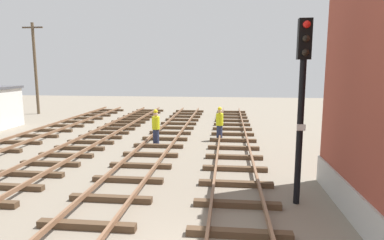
{
  "coord_description": "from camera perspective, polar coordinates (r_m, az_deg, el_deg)",
  "views": [
    {
      "loc": [
        0.32,
        -5.59,
        3.93
      ],
      "look_at": [
        -1.05,
        6.91,
        1.96
      ],
      "focal_mm": 30.76,
      "sensor_mm": 36.0,
      "label": 1
    }
  ],
  "objects": [
    {
      "name": "utility_pole_far",
      "position": [
        31.53,
        -25.53,
        8.31
      ],
      "size": [
        1.8,
        0.24,
        7.74
      ],
      "color": "brown",
      "rests_on": "ground"
    },
    {
      "name": "signal_mast",
      "position": [
        9.7,
        18.54,
        4.83
      ],
      "size": [
        0.36,
        0.4,
        5.28
      ],
      "color": "black",
      "rests_on": "ground"
    },
    {
      "name": "track_worker_foreground",
      "position": [
        18.07,
        4.8,
        -0.66
      ],
      "size": [
        0.4,
        0.4,
        1.87
      ],
      "color": "#262D4C",
      "rests_on": "ground"
    },
    {
      "name": "track_worker_distant",
      "position": [
        16.97,
        -6.29,
        -1.32
      ],
      "size": [
        0.4,
        0.4,
        1.87
      ],
      "color": "#262D4C",
      "rests_on": "ground"
    }
  ]
}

